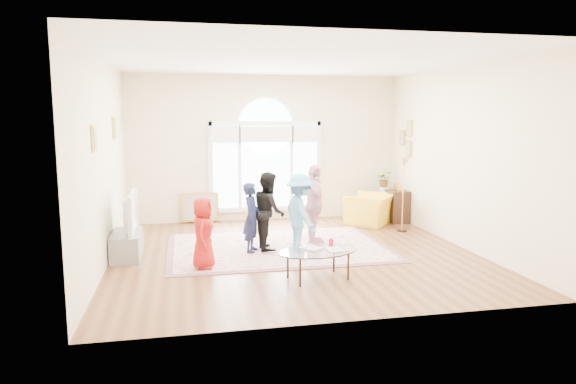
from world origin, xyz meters
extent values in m
plane|color=#57321D|center=(0.00, 0.00, 0.00)|extent=(6.00, 6.00, 0.00)
plane|color=beige|center=(0.00, 3.00, 1.60)|extent=(6.00, 0.00, 6.00)
plane|color=beige|center=(0.00, -3.00, 1.60)|extent=(6.00, 0.00, 6.00)
plane|color=beige|center=(-3.00, 0.00, 1.60)|extent=(0.00, 6.00, 6.00)
plane|color=beige|center=(3.00, 0.00, 1.60)|extent=(0.00, 6.00, 6.00)
plane|color=white|center=(0.00, 0.00, 3.20)|extent=(6.00, 6.00, 0.00)
cube|color=white|center=(0.00, 2.96, 0.25)|extent=(2.50, 0.08, 0.10)
cube|color=white|center=(0.00, 2.96, 2.15)|extent=(2.50, 0.08, 0.10)
cube|color=white|center=(-1.22, 2.96, 1.20)|extent=(0.10, 0.08, 2.00)
cube|color=white|center=(1.22, 2.96, 1.20)|extent=(0.10, 0.08, 2.00)
cube|color=#C6E2FF|center=(-0.90, 2.96, 1.20)|extent=(0.55, 0.02, 1.80)
cube|color=#C6E2FF|center=(0.90, 2.96, 1.20)|extent=(0.55, 0.02, 1.80)
cube|color=#C6E2FF|center=(0.00, 2.96, 1.20)|extent=(1.10, 0.02, 1.80)
cylinder|color=#C6E2FF|center=(0.00, 2.96, 2.10)|extent=(1.20, 0.02, 1.20)
cube|color=white|center=(-0.59, 2.95, 1.20)|extent=(0.07, 0.04, 1.80)
cube|color=white|center=(0.59, 2.95, 1.20)|extent=(0.07, 0.04, 1.80)
cube|color=white|center=(-0.90, 2.88, 1.92)|extent=(0.65, 0.12, 0.35)
cube|color=white|center=(0.00, 2.88, 1.92)|extent=(1.20, 0.12, 0.35)
cube|color=white|center=(0.90, 2.88, 1.92)|extent=(0.65, 0.12, 0.35)
cube|color=tan|center=(-2.98, 1.30, 2.10)|extent=(0.03, 0.34, 0.40)
cube|color=#ADA38E|center=(-2.96, 1.30, 2.10)|extent=(0.01, 0.28, 0.34)
cube|color=tan|center=(-2.98, -0.90, 2.00)|extent=(0.03, 0.30, 0.36)
cube|color=#ADA38E|center=(-2.96, -0.90, 2.00)|extent=(0.01, 0.24, 0.30)
cube|color=tan|center=(2.98, 2.05, 2.05)|extent=(0.03, 0.28, 0.34)
cube|color=#ADA38E|center=(2.96, 2.05, 2.05)|extent=(0.01, 0.22, 0.28)
cube|color=tan|center=(2.98, 2.05, 1.62)|extent=(0.03, 0.28, 0.34)
cube|color=#ADA38E|center=(2.96, 2.05, 1.62)|extent=(0.01, 0.22, 0.28)
cube|color=tan|center=(2.98, 2.40, 1.84)|extent=(0.03, 0.26, 0.32)
cube|color=#ADA38E|center=(2.96, 2.40, 1.84)|extent=(0.01, 0.20, 0.26)
cube|color=beige|center=(-0.21, 0.43, 0.01)|extent=(3.60, 2.60, 0.02)
cube|color=#7C4F56|center=(-0.21, 0.43, 0.01)|extent=(3.80, 2.80, 0.01)
cube|color=gray|center=(-2.75, 0.30, 0.21)|extent=(0.45, 1.00, 0.42)
imported|color=black|center=(-2.75, 0.30, 0.75)|extent=(0.15, 1.14, 0.65)
cube|color=#5BC6E2|center=(-2.66, 0.30, 0.75)|extent=(0.02, 0.93, 0.53)
ellipsoid|color=silver|center=(0.03, -1.44, 0.41)|extent=(1.30, 0.97, 0.02)
cylinder|color=black|center=(0.35, -1.15, 0.20)|extent=(0.03, 0.03, 0.40)
cylinder|color=black|center=(-0.38, -1.30, 0.20)|extent=(0.03, 0.03, 0.40)
cylinder|color=black|center=(0.44, -1.57, 0.20)|extent=(0.03, 0.03, 0.40)
cylinder|color=black|center=(-0.29, -1.72, 0.20)|extent=(0.03, 0.03, 0.40)
imported|color=#B2A58C|center=(-0.14, -1.42, 0.43)|extent=(0.34, 0.36, 0.03)
imported|color=#B2A58C|center=(0.15, -1.50, 0.43)|extent=(0.22, 0.30, 0.02)
cylinder|color=red|center=(0.27, -1.28, 0.48)|extent=(0.07, 0.07, 0.12)
imported|color=yellow|center=(2.11, 1.98, 0.32)|extent=(1.31, 1.33, 0.65)
cube|color=black|center=(2.78, 2.10, 0.35)|extent=(0.40, 0.50, 0.70)
cylinder|color=black|center=(2.49, 1.20, 0.01)|extent=(0.20, 0.20, 0.02)
cylinder|color=#BF9544|center=(2.49, 1.20, 0.68)|extent=(0.02, 0.02, 1.35)
cone|color=#CCB284|center=(2.49, 1.20, 1.40)|extent=(0.29, 0.29, 0.22)
cylinder|color=white|center=(2.70, 2.69, 0.35)|extent=(0.20, 0.20, 0.70)
imported|color=#33722D|center=(2.70, 2.69, 0.89)|extent=(0.40, 0.36, 0.37)
cube|color=tan|center=(-1.47, 2.90, 0.00)|extent=(0.80, 0.14, 0.62)
imported|color=#A81715|center=(-1.54, -0.62, 0.56)|extent=(0.44, 0.58, 1.08)
imported|color=#151B39|center=(-0.70, 0.19, 0.61)|extent=(0.41, 0.50, 1.18)
imported|color=black|center=(-0.38, 0.31, 0.69)|extent=(0.51, 0.65, 1.34)
imported|color=#EDA4B3|center=(0.48, 0.49, 0.74)|extent=(0.38, 0.85, 1.43)
imported|color=#58A1D7|center=(0.09, -0.08, 0.69)|extent=(0.66, 0.95, 1.34)
camera|label=1|loc=(-1.81, -8.27, 2.29)|focal=32.00mm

